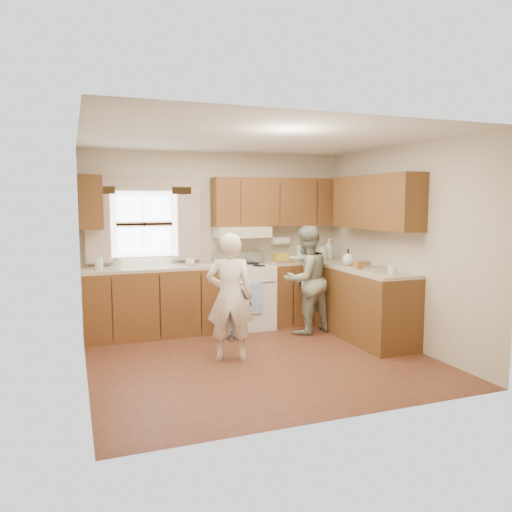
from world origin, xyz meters
name	(u,v)px	position (x,y,z in m)	size (l,w,h in m)	color
room	(260,251)	(0.00, 0.00, 1.25)	(3.80, 3.80, 3.80)	#512719
kitchen_fixtures	(274,272)	(0.61, 1.08, 0.84)	(3.80, 2.25, 2.15)	#4F2E11
stove	(244,295)	(0.30, 1.44, 0.47)	(0.76, 0.67, 1.07)	silver
woman_left	(230,297)	(-0.33, 0.09, 0.73)	(0.53, 0.35, 1.46)	white
woman_right	(306,280)	(1.00, 0.85, 0.74)	(0.72, 0.56, 1.48)	#263E26
child	(235,307)	(-0.02, 0.85, 0.43)	(0.51, 0.21, 0.87)	slate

